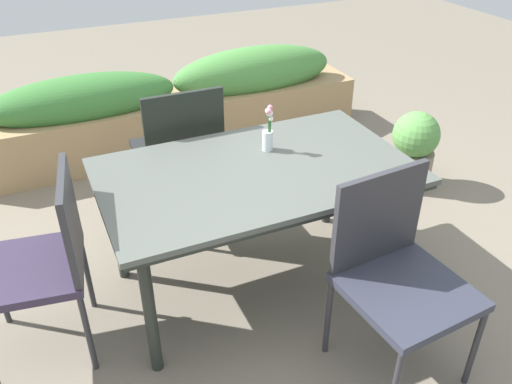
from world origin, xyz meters
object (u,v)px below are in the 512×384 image
at_px(dining_table, 256,180).
at_px(chair_near_right, 396,268).
at_px(chair_far_side, 180,147).
at_px(flower_vase, 268,133).
at_px(planter_box, 177,107).
at_px(chair_end_left, 45,256).
at_px(potted_plant, 414,149).

height_order(dining_table, chair_near_right, chair_near_right).
xyz_separation_m(chair_near_right, chair_far_side, (-0.52, 1.44, 0.02)).
relative_size(dining_table, flower_vase, 6.05).
relative_size(chair_near_right, chair_far_side, 0.98).
distance_m(flower_vase, planter_box, 1.71).
height_order(dining_table, flower_vase, flower_vase).
xyz_separation_m(chair_end_left, chair_far_side, (0.85, 0.73, 0.02)).
bearing_deg(planter_box, flower_vase, -89.01).
height_order(chair_far_side, flower_vase, flower_vase).
bearing_deg(chair_end_left, dining_table, -80.86).
distance_m(dining_table, planter_box, 1.83).
distance_m(flower_vase, potted_plant, 1.47).
bearing_deg(flower_vase, chair_end_left, -171.78).
bearing_deg(chair_far_side, planter_box, 75.09).
distance_m(dining_table, flower_vase, 0.26).
height_order(flower_vase, planter_box, flower_vase).
xyz_separation_m(dining_table, potted_plant, (1.46, 0.51, -0.37)).
distance_m(chair_far_side, planter_box, 1.14).
relative_size(chair_end_left, chair_far_side, 0.96).
height_order(dining_table, potted_plant, dining_table).
height_order(planter_box, potted_plant, planter_box).
height_order(chair_far_side, planter_box, chair_far_side).
xyz_separation_m(flower_vase, planter_box, (-0.03, 1.64, -0.48)).
distance_m(chair_near_right, potted_plant, 1.68).
xyz_separation_m(chair_near_right, flower_vase, (-0.20, 0.88, 0.30)).
bearing_deg(chair_far_side, potted_plant, -6.81).
xyz_separation_m(chair_far_side, potted_plant, (1.64, -0.21, -0.26)).
bearing_deg(chair_end_left, flower_vase, -73.30).
xyz_separation_m(dining_table, planter_box, (0.11, 1.80, -0.32)).
relative_size(chair_near_right, planter_box, 0.30).
height_order(chair_far_side, potted_plant, chair_far_side).
xyz_separation_m(chair_far_side, planter_box, (0.30, 1.08, -0.20)).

